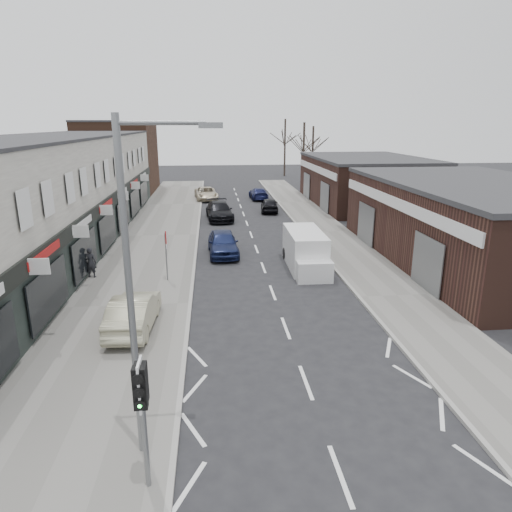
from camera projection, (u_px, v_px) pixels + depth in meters
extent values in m
plane|color=black|center=(320.00, 421.00, 12.57)|extent=(160.00, 160.00, 0.00)
cube|color=slate|center=(158.00, 236.00, 32.94)|extent=(5.50, 64.00, 0.12)
cube|color=slate|center=(328.00, 232.00, 34.11)|extent=(3.50, 64.00, 0.12)
cube|color=silver|center=(43.00, 194.00, 28.94)|extent=(8.00, 41.00, 7.10)
cube|color=#472C1E|center=(119.00, 158.00, 53.17)|extent=(8.00, 10.00, 8.00)
cube|color=#3C231B|center=(477.00, 224.00, 26.48)|extent=(10.00, 18.00, 4.50)
cube|color=#3C231B|center=(365.00, 182.00, 45.59)|extent=(10.00, 16.00, 4.50)
cylinder|color=slate|center=(144.00, 428.00, 9.80)|extent=(0.12, 0.12, 3.00)
cube|color=silver|center=(141.00, 385.00, 9.50)|extent=(0.05, 0.55, 1.10)
cube|color=black|center=(140.00, 388.00, 9.39)|extent=(0.28, 0.22, 0.95)
sphere|color=#0CE533|center=(140.00, 404.00, 9.36)|extent=(0.18, 0.18, 0.18)
cube|color=black|center=(142.00, 382.00, 9.62)|extent=(0.26, 0.20, 0.90)
cylinder|color=slate|center=(130.00, 299.00, 10.21)|extent=(0.16, 0.16, 8.00)
cylinder|color=slate|center=(161.00, 123.00, 9.23)|extent=(1.80, 0.10, 0.10)
cube|color=slate|center=(211.00, 125.00, 9.34)|extent=(0.50, 0.22, 0.12)
cylinder|color=slate|center=(166.00, 257.00, 23.16)|extent=(0.07, 0.07, 2.50)
cube|color=white|center=(167.00, 245.00, 23.00)|extent=(0.04, 0.45, 0.25)
cube|color=white|center=(305.00, 249.00, 25.89)|extent=(1.95, 4.59, 2.08)
cube|color=white|center=(315.00, 272.00, 23.47)|extent=(1.85, 0.82, 1.09)
cylinder|color=black|center=(295.00, 270.00, 24.48)|extent=(0.22, 0.69, 0.69)
cylinder|color=black|center=(325.00, 269.00, 24.64)|extent=(0.22, 0.69, 0.69)
cylinder|color=black|center=(285.00, 253.00, 27.53)|extent=(0.22, 0.69, 0.69)
cylinder|color=black|center=(313.00, 253.00, 27.68)|extent=(0.22, 0.69, 0.69)
imported|color=#ABA789|center=(134.00, 312.00, 17.80)|extent=(1.69, 4.34, 1.41)
imported|color=black|center=(91.00, 262.00, 23.75)|extent=(0.65, 0.48, 1.61)
imported|color=#161F46|center=(223.00, 243.00, 28.30)|extent=(1.96, 4.51, 1.51)
imported|color=black|center=(219.00, 211.00, 38.63)|extent=(2.48, 5.26, 1.48)
imported|color=beige|center=(206.00, 194.00, 48.65)|extent=(2.70, 5.02, 1.34)
imported|color=silver|center=(303.00, 237.00, 29.68)|extent=(1.69, 4.61, 1.51)
imported|color=black|center=(269.00, 205.00, 42.00)|extent=(1.88, 3.93, 1.30)
imported|color=#151942|center=(258.00, 193.00, 49.02)|extent=(1.89, 4.32, 1.24)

